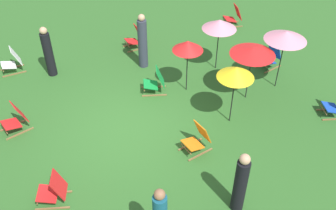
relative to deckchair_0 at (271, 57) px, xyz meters
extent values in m
plane|color=#2D6026|center=(1.27, -5.37, -0.37)|extent=(40.00, 40.00, 0.00)
cube|color=olive|center=(-0.20, -0.11, -0.35)|extent=(0.22, 0.75, 0.04)
cube|color=olive|center=(0.23, 0.00, -0.35)|extent=(0.22, 0.75, 0.04)
cube|color=#1947B7|center=(0.04, -0.15, -0.10)|extent=(0.57, 0.54, 0.13)
cube|color=#1947B7|center=(-0.04, 0.14, 0.18)|extent=(0.53, 0.36, 0.57)
cylinder|color=olive|center=(0.09, -0.34, -0.17)|extent=(0.43, 0.13, 0.03)
cube|color=olive|center=(2.62, 0.35, -0.35)|extent=(0.25, 0.74, 0.04)
cube|color=olive|center=(3.04, 0.23, -0.35)|extent=(0.25, 0.74, 0.04)
cube|color=#1947B7|center=(2.80, 0.19, -0.10)|extent=(0.58, 0.55, 0.13)
cylinder|color=olive|center=(2.74, 0.00, -0.17)|extent=(0.43, 0.15, 0.03)
cube|color=olive|center=(-3.06, -3.88, -0.35)|extent=(0.11, 0.76, 0.04)
cube|color=olive|center=(-2.62, -3.83, -0.35)|extent=(0.11, 0.76, 0.04)
cube|color=red|center=(-2.83, -3.96, -0.10)|extent=(0.52, 0.48, 0.13)
cube|color=red|center=(-2.86, -3.66, 0.18)|extent=(0.50, 0.29, 0.57)
cylinder|color=olive|center=(-2.81, -4.15, -0.17)|extent=(0.44, 0.07, 0.03)
cube|color=olive|center=(2.76, -7.54, -0.35)|extent=(0.25, 0.74, 0.04)
cube|color=olive|center=(3.18, -7.67, -0.35)|extent=(0.25, 0.74, 0.04)
cube|color=red|center=(2.94, -7.70, -0.10)|extent=(0.58, 0.55, 0.13)
cube|color=red|center=(3.03, -7.42, 0.18)|extent=(0.53, 0.38, 0.57)
cylinder|color=olive|center=(2.88, -7.89, -0.17)|extent=(0.43, 0.15, 0.03)
cube|color=olive|center=(-3.32, 0.29, -0.35)|extent=(0.15, 0.76, 0.04)
cube|color=olive|center=(-2.88, 0.23, -0.35)|extent=(0.15, 0.76, 0.04)
cube|color=red|center=(-3.11, 0.16, -0.10)|extent=(0.54, 0.50, 0.13)
cube|color=red|center=(-3.07, 0.46, 0.18)|extent=(0.51, 0.32, 0.57)
cylinder|color=olive|center=(-3.15, -0.04, -0.17)|extent=(0.44, 0.10, 0.03)
cube|color=olive|center=(-0.29, -4.05, -0.35)|extent=(0.26, 0.74, 0.04)
cube|color=olive|center=(0.13, -4.18, -0.35)|extent=(0.26, 0.74, 0.04)
cube|color=#148C38|center=(-0.10, -4.21, -0.10)|extent=(0.59, 0.55, 0.13)
cube|color=#148C38|center=(-0.02, -3.92, 0.18)|extent=(0.53, 0.38, 0.57)
cylinder|color=olive|center=(-0.16, -4.40, -0.17)|extent=(0.43, 0.16, 0.03)
cube|color=olive|center=(2.46, -4.01, -0.35)|extent=(0.20, 0.75, 0.04)
cube|color=olive|center=(2.89, -3.92, -0.35)|extent=(0.20, 0.75, 0.04)
cube|color=orange|center=(2.70, -4.06, -0.10)|extent=(0.56, 0.53, 0.13)
cube|color=orange|center=(2.63, -3.77, 0.18)|extent=(0.52, 0.35, 0.57)
cylinder|color=olive|center=(2.74, -4.26, -0.17)|extent=(0.44, 0.12, 0.03)
cube|color=olive|center=(-3.06, -8.11, -0.35)|extent=(0.10, 0.76, 0.04)
cube|color=olive|center=(-2.62, -8.07, -0.35)|extent=(0.10, 0.76, 0.04)
cube|color=white|center=(-2.83, -8.19, -0.10)|extent=(0.51, 0.47, 0.13)
cube|color=white|center=(-2.85, -7.89, 0.18)|extent=(0.50, 0.28, 0.57)
cylinder|color=olive|center=(-2.81, -8.39, -0.17)|extent=(0.44, 0.06, 0.03)
cube|color=olive|center=(-0.02, -8.27, -0.35)|extent=(0.26, 0.74, 0.04)
cube|color=olive|center=(0.41, -8.14, -0.35)|extent=(0.26, 0.74, 0.04)
cube|color=red|center=(0.22, -8.30, -0.10)|extent=(0.59, 0.55, 0.13)
cube|color=red|center=(0.14, -8.02, 0.18)|extent=(0.53, 0.38, 0.57)
cylinder|color=olive|center=(0.28, -8.49, -0.17)|extent=(0.43, 0.16, 0.03)
cylinder|color=black|center=(0.19, -3.14, 0.48)|extent=(0.03, 0.03, 1.69)
cone|color=red|center=(0.19, -3.14, 1.20)|extent=(0.91, 0.91, 0.30)
cylinder|color=black|center=(1.98, -2.59, 0.52)|extent=(0.03, 0.03, 1.77)
cone|color=yellow|center=(1.98, -2.59, 1.28)|extent=(0.98, 0.98, 0.30)
cylinder|color=black|center=(1.04, -0.44, 0.58)|extent=(0.03, 0.03, 1.89)
cone|color=pink|center=(1.04, -0.44, 1.42)|extent=(1.23, 1.23, 0.27)
cylinder|color=black|center=(1.20, -1.61, 0.48)|extent=(0.03, 0.03, 1.70)
cone|color=red|center=(1.20, -1.61, 1.25)|extent=(1.28, 1.28, 0.20)
cylinder|color=black|center=(-0.56, -1.74, 0.50)|extent=(0.03, 0.03, 1.74)
cone|color=pink|center=(-0.56, -1.74, 1.25)|extent=(1.09, 1.09, 0.30)
cylinder|color=black|center=(-2.19, -6.89, 0.37)|extent=(0.41, 0.41, 1.49)
sphere|color=tan|center=(-2.19, -6.89, 1.22)|extent=(0.23, 0.23, 0.23)
sphere|color=#936647|center=(4.83, -5.73, 1.23)|extent=(0.21, 0.21, 0.21)
cylinder|color=#333847|center=(-1.58, -3.94, 0.47)|extent=(0.35, 0.35, 1.67)
sphere|color=tan|center=(-1.58, -3.94, 1.40)|extent=(0.22, 0.22, 0.22)
cylinder|color=black|center=(4.62, -3.85, 0.36)|extent=(0.38, 0.38, 1.46)
sphere|color=tan|center=(4.62, -3.85, 1.19)|extent=(0.23, 0.23, 0.23)
camera|label=1|loc=(8.87, -7.14, 6.78)|focal=40.81mm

